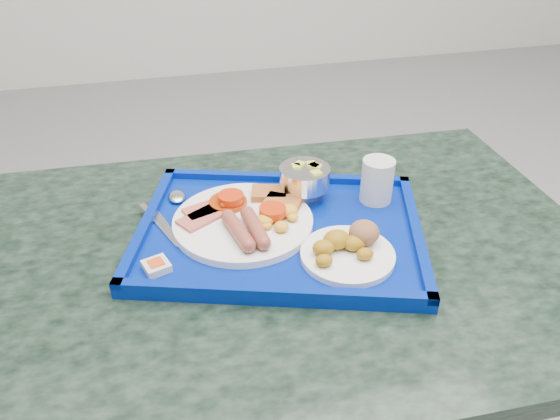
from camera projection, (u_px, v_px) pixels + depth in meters
name	position (u px, v px, depth m)	size (l,w,h in m)	color
table	(275.00, 325.00, 1.04)	(1.16, 0.80, 0.71)	slate
tray	(280.00, 232.00, 0.96)	(0.58, 0.49, 0.03)	navy
main_plate	(246.00, 218.00, 0.96)	(0.25, 0.25, 0.04)	white
bread_plate	(349.00, 248.00, 0.89)	(0.15, 0.15, 0.05)	white
fruit_bowl	(305.00, 178.00, 1.02)	(0.10, 0.10, 0.07)	silver
juice_cup	(377.00, 179.00, 1.02)	(0.06, 0.06, 0.08)	silver
spoon	(174.00, 204.00, 1.02)	(0.08, 0.19, 0.01)	silver
knife	(159.00, 224.00, 0.97)	(0.01, 0.16, 0.00)	silver
jam_packet	(156.00, 266.00, 0.86)	(0.05, 0.05, 0.02)	silver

